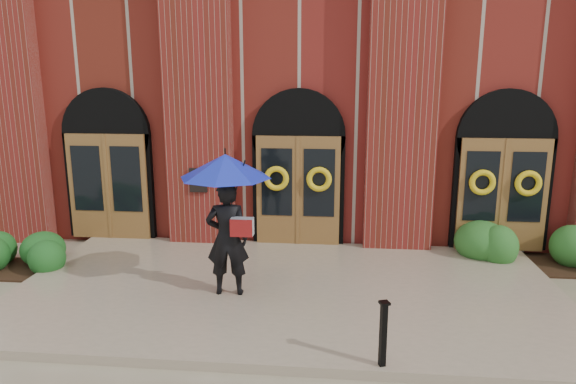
# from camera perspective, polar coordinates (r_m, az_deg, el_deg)

# --- Properties ---
(ground) EXTENTS (90.00, 90.00, 0.00)m
(ground) POSITION_cam_1_polar(r_m,az_deg,el_deg) (9.55, -0.24, -11.67)
(ground) COLOR tan
(ground) RESTS_ON ground
(landing) EXTENTS (10.00, 5.30, 0.15)m
(landing) POSITION_cam_1_polar(r_m,az_deg,el_deg) (9.66, -0.15, -10.90)
(landing) COLOR tan
(landing) RESTS_ON ground
(church_building) EXTENTS (16.20, 12.53, 7.00)m
(church_building) POSITION_cam_1_polar(r_m,az_deg,el_deg) (17.47, 2.77, 11.25)
(church_building) COLOR maroon
(church_building) RESTS_ON ground
(man_with_umbrella) EXTENTS (1.72, 1.72, 2.51)m
(man_with_umbrella) POSITION_cam_1_polar(r_m,az_deg,el_deg) (8.88, -6.85, -0.61)
(man_with_umbrella) COLOR black
(man_with_umbrella) RESTS_ON landing
(metal_post) EXTENTS (0.16, 0.16, 0.92)m
(metal_post) POSITION_cam_1_polar(r_m,az_deg,el_deg) (7.15, 10.53, -15.09)
(metal_post) COLOR black
(metal_post) RESTS_ON landing
(hedge_wall_left) EXTENTS (2.69, 1.08, 0.69)m
(hedge_wall_left) POSITION_cam_1_polar(r_m,az_deg,el_deg) (11.82, -25.92, -6.34)
(hedge_wall_left) COLOR #1A4E1A
(hedge_wall_left) RESTS_ON ground
(hedge_wall_right) EXTENTS (3.28, 1.31, 0.84)m
(hedge_wall_right) POSITION_cam_1_polar(r_m,az_deg,el_deg) (12.20, 26.16, -5.42)
(hedge_wall_right) COLOR #265C20
(hedge_wall_right) RESTS_ON ground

